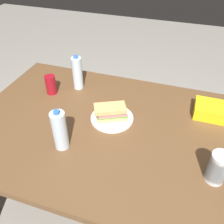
{
  "coord_description": "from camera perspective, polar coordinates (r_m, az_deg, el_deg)",
  "views": [
    {
      "loc": [
        -0.29,
        0.92,
        1.61
      ],
      "look_at": [
        0.04,
        -0.07,
        0.77
      ],
      "focal_mm": 39.03,
      "sensor_mm": 36.0,
      "label": 1
    }
  ],
  "objects": [
    {
      "name": "ground_plane",
      "position": [
        1.88,
        0.48,
        -20.11
      ],
      "size": [
        8.0,
        8.0,
        0.0
      ],
      "primitive_type": "plane",
      "color": "gray"
    },
    {
      "name": "dining_table",
      "position": [
        1.37,
        0.62,
        -6.19
      ],
      "size": [
        1.61,
        1.04,
        0.72
      ],
      "color": "brown",
      "rests_on": "ground_plane"
    },
    {
      "name": "paper_plate",
      "position": [
        1.36,
        -0.0,
        -1.44
      ],
      "size": [
        0.24,
        0.24,
        0.01
      ],
      "primitive_type": "cylinder",
      "color": "white",
      "rests_on": "dining_table"
    },
    {
      "name": "sandwich",
      "position": [
        1.33,
        -0.15,
        0.03
      ],
      "size": [
        0.2,
        0.17,
        0.08
      ],
      "color": "#DBB26B",
      "rests_on": "paper_plate"
    },
    {
      "name": "soda_can_red",
      "position": [
        1.59,
        -14.14,
        6.23
      ],
      "size": [
        0.07,
        0.07,
        0.12
      ],
      "primitive_type": "cylinder",
      "color": "maroon",
      "rests_on": "dining_table"
    },
    {
      "name": "chip_bag",
      "position": [
        1.48,
        23.07,
        0.2
      ],
      "size": [
        0.23,
        0.15,
        0.07
      ],
      "primitive_type": "cube",
      "rotation": [
        0.0,
        0.0,
        3.14
      ],
      "color": "yellow",
      "rests_on": "dining_table"
    },
    {
      "name": "water_bottle_tall",
      "position": [
        1.17,
        -12.14,
        -4.23
      ],
      "size": [
        0.07,
        0.07,
        0.22
      ],
      "color": "silver",
      "rests_on": "dining_table"
    },
    {
      "name": "plastic_cup_stack",
      "position": [
        1.13,
        23.56,
        -11.89
      ],
      "size": [
        0.08,
        0.08,
        0.15
      ],
      "color": "silver",
      "rests_on": "dining_table"
    },
    {
      "name": "water_bottle_spare",
      "position": [
        1.59,
        -8.1,
        9.04
      ],
      "size": [
        0.06,
        0.06,
        0.23
      ],
      "color": "silver",
      "rests_on": "dining_table"
    }
  ]
}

